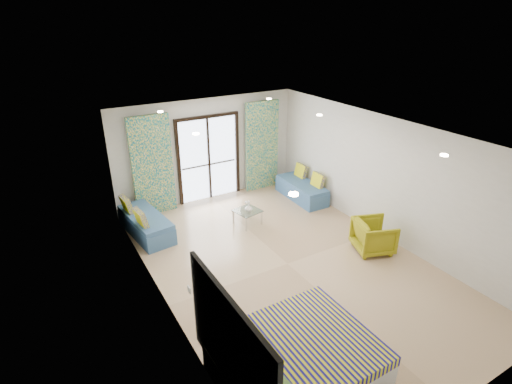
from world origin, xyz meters
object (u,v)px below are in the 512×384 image
daybed_left (145,224)px  daybed_right (302,189)px  bed (295,360)px  coffee_table (247,212)px  armchair (374,234)px

daybed_left → daybed_right: size_ratio=1.07×
bed → coffee_table: 4.46m
bed → armchair: (3.32, 1.81, 0.08)m
bed → daybed_right: daybed_right is taller
daybed_left → coffee_table: daybed_left is taller
bed → daybed_right: (3.59, 4.70, -0.05)m
daybed_left → coffee_table: 2.36m
coffee_table → bed: bearing=-110.9°
daybed_left → armchair: bearing=-45.3°
coffee_table → daybed_left: bearing=160.8°
daybed_right → armchair: bearing=-93.7°
daybed_right → armchair: 2.90m
daybed_right → armchair: size_ratio=2.17×
daybed_left → coffee_table: bearing=-26.1°
daybed_left → daybed_right: bearing=-10.3°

